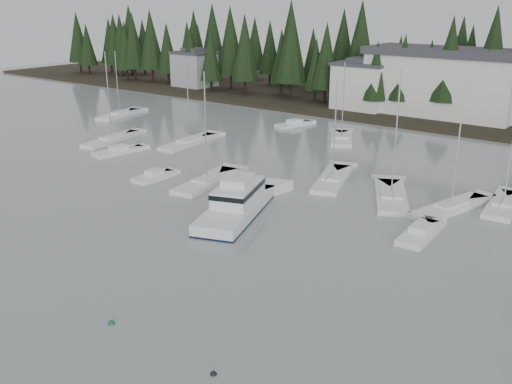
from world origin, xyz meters
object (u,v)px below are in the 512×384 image
cabin_cruiser_center (237,205)px  runabout_0 (119,152)px  harbor_inn (455,84)px  sailboat_11 (503,206)px  runabout_1 (420,235)px  sailboat_4 (341,140)px  runabout_4 (155,178)px  sailboat_7 (112,140)px  sailboat_5 (333,181)px  sailboat_6 (391,198)px  house_west (362,85)px  sailboat_12 (451,209)px  runabout_3 (294,125)px  sailboat_0 (120,116)px  sailboat_8 (207,183)px  house_far_west (194,68)px  sailboat_2 (190,143)px

cabin_cruiser_center → runabout_0: cabin_cruiser_center is taller
harbor_inn → cabin_cruiser_center: size_ratio=2.22×
sailboat_11 → runabout_1: (-3.60, -11.56, 0.04)m
sailboat_4 → runabout_4: bearing=136.2°
sailboat_7 → sailboat_5: bearing=-97.6°
sailboat_4 → sailboat_6: 24.86m
house_west → runabout_0: bearing=-104.2°
house_west → harbor_inn: 15.45m
runabout_0 → sailboat_12: bearing=-74.7°
sailboat_7 → cabin_cruiser_center: bearing=-121.7°
runabout_1 → house_west: bearing=29.8°
sailboat_7 → runabout_3: sailboat_7 is taller
runabout_0 → runabout_1: size_ratio=1.10×
runabout_4 → harbor_inn: bearing=-16.5°
runabout_3 → sailboat_0: bearing=126.3°
house_west → runabout_4: size_ratio=1.84×
sailboat_0 → sailboat_5: sailboat_5 is taller
sailboat_0 → sailboat_8: size_ratio=0.91×
harbor_inn → runabout_3: size_ratio=4.38×
house_far_west → sailboat_8: (48.15, -49.46, -4.35)m
runabout_4 → runabout_3: bearing=4.3°
runabout_0 → runabout_3: bearing=-9.8°
sailboat_0 → runabout_1: sailboat_0 is taller
sailboat_0 → house_west: bearing=-60.5°
sailboat_2 → sailboat_5: (24.24, -2.78, -0.00)m
sailboat_2 → sailboat_7: size_ratio=0.94×
house_west → sailboat_2: bearing=-102.0°
cabin_cruiser_center → runabout_1: size_ratio=2.06×
sailboat_12 → runabout_1: sailboat_12 is taller
sailboat_8 → runabout_4: bearing=102.9°
house_far_west → sailboat_5: size_ratio=0.74×
sailboat_12 → runabout_4: (-29.60, -10.33, 0.06)m
sailboat_4 → runabout_4: sailboat_4 is taller
runabout_0 → sailboat_6: bearing=-74.3°
sailboat_11 → runabout_1: sailboat_11 is taller
sailboat_4 → sailboat_7: size_ratio=0.89×
sailboat_2 → sailboat_7: (-9.83, -5.40, 0.01)m
sailboat_2 → sailboat_6: (31.78, -4.21, 0.01)m
sailboat_11 → runabout_3: size_ratio=2.19×
runabout_4 → sailboat_11: bearing=-68.4°
house_west → runabout_0: (-11.38, -45.01, -4.52)m
house_far_west → sailboat_7: bearing=-60.4°
sailboat_0 → runabout_1: 63.63m
sailboat_4 → sailboat_6: size_ratio=0.85×
sailboat_0 → runabout_1: size_ratio=1.76×
sailboat_8 → runabout_1: 24.08m
sailboat_2 → runabout_3: sailboat_2 is taller
sailboat_5 → runabout_0: bearing=84.2°
harbor_inn → sailboat_6: sailboat_6 is taller
sailboat_2 → sailboat_8: sailboat_8 is taller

